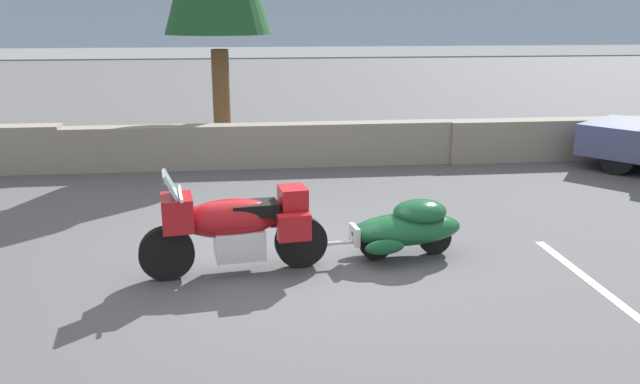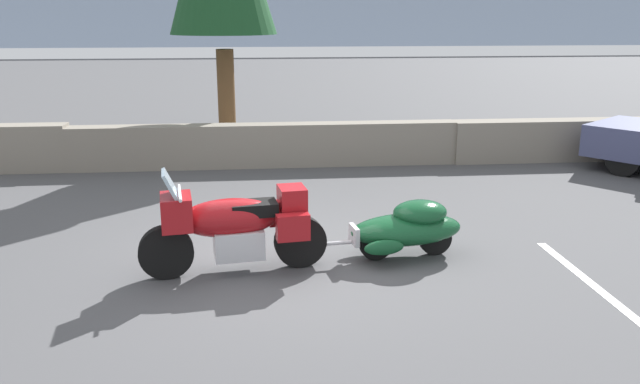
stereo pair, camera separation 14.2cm
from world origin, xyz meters
name	(u,v)px [view 2 (the right image)]	position (x,y,z in m)	size (l,w,h in m)	color
ground_plane	(274,261)	(0.00, 0.00, 0.00)	(80.00, 80.00, 0.00)	#4C4C4F
stone_guard_wall	(266,145)	(0.00, 5.44, 0.46)	(24.00, 0.58, 0.96)	gray
touring_motorcycle	(233,224)	(-0.49, -0.31, 0.62)	(2.31, 0.93, 1.33)	black
car_shaped_trailer	(407,227)	(1.74, -0.01, 0.41)	(2.23, 0.91, 0.76)	black
parking_stripe_marker	(609,297)	(3.74, -1.50, 0.00)	(0.12, 3.60, 0.01)	silver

